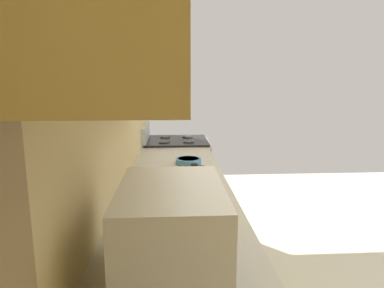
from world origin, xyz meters
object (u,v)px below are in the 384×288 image
oven_range (177,182)px  kettle (194,180)px  bowl (188,161)px  microwave (172,232)px

oven_range → kettle: bearing=-177.1°
bowl → kettle: size_ratio=0.93×
oven_range → bowl: (-0.94, -0.08, 0.46)m
microwave → kettle: bearing=-8.7°
microwave → bowl: microwave is taller
oven_range → microwave: bearing=179.0°
oven_range → kettle: size_ratio=5.08×
microwave → oven_range: bearing=-1.0°
oven_range → bowl: bearing=-175.1°
bowl → oven_range: bearing=4.9°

